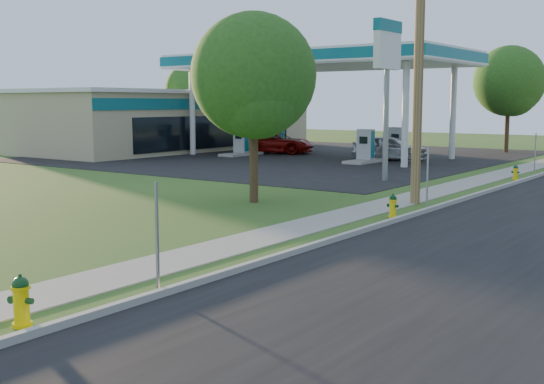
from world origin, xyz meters
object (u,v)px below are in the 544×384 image
object	(u,v)px
tree_lot	(510,84)
hydrant_near	(21,301)
car_red	(276,143)
fuel_pump_se	(397,147)
tree_back	(191,91)
hydrant_far	(515,172)
fuel_pump_sw	(277,142)
fuel_pump_nw	(241,144)
utility_pole_mid	(419,54)
price_pylon	(387,54)
tree_verge	(254,80)
fuel_pump_ne	(365,150)
hydrant_mid	(393,206)
car_silver	(390,148)

from	to	relation	value
tree_lot	hydrant_near	bearing A→B (deg)	-82.47
car_red	fuel_pump_se	bearing A→B (deg)	-98.75
tree_lot	tree_back	world-z (taller)	tree_lot
hydrant_far	car_red	distance (m)	18.92
fuel_pump_sw	hydrant_near	world-z (taller)	fuel_pump_sw
car_red	tree_back	bearing A→B (deg)	44.85
fuel_pump_sw	hydrant_far	world-z (taller)	fuel_pump_sw
fuel_pump_nw	hydrant_near	distance (m)	33.79
utility_pole_mid	price_pylon	xyz separation A→B (m)	(-3.90, 5.50, 0.48)
fuel_pump_sw	tree_verge	bearing A→B (deg)	-56.18
fuel_pump_ne	fuel_pump_sw	distance (m)	9.85
hydrant_far	car_red	world-z (taller)	car_red
price_pylon	utility_pole_mid	bearing A→B (deg)	-54.66
tree_back	hydrant_near	bearing A→B (deg)	-50.08
car_red	hydrant_far	bearing A→B (deg)	-127.05
fuel_pump_ne	car_red	world-z (taller)	fuel_pump_ne
fuel_pump_nw	car_red	size ratio (longest dim) A/B	0.62
utility_pole_mid	hydrant_far	distance (m)	10.39
hydrant_mid	car_silver	distance (m)	20.51
fuel_pump_sw	tree_lot	xyz separation A→B (m)	(12.96, 8.94, 3.94)
tree_lot	car_red	size ratio (longest dim) A/B	1.40
utility_pole_mid	tree_verge	size ratio (longest dim) A/B	1.53
utility_pole_mid	hydrant_mid	distance (m)	5.53
fuel_pump_ne	hydrant_far	world-z (taller)	fuel_pump_ne
fuel_pump_se	hydrant_mid	bearing A→B (deg)	-64.48
tree_lot	fuel_pump_se	bearing A→B (deg)	-113.87
tree_lot	price_pylon	bearing A→B (deg)	-87.08
fuel_pump_ne	tree_back	world-z (taller)	tree_back
hydrant_far	car_silver	xyz separation A→B (m)	(-9.11, 6.06, 0.42)
tree_verge	hydrant_mid	distance (m)	6.39
tree_back	fuel_pump_nw	bearing A→B (deg)	-37.27
fuel_pump_sw	car_silver	size ratio (longest dim) A/B	0.73
fuel_pump_ne	hydrant_near	size ratio (longest dim) A/B	3.93
tree_lot	car_red	xyz separation A→B (m)	(-12.23, -10.11, -3.94)
hydrant_mid	hydrant_far	distance (m)	12.27
price_pylon	car_silver	bearing A→B (deg)	115.25
fuel_pump_sw	car_silver	distance (m)	9.50
tree_lot	hydrant_mid	distance (m)	29.78
price_pylon	car_silver	world-z (taller)	price_pylon
fuel_pump_se	hydrant_far	size ratio (longest dim) A/B	4.77
tree_verge	hydrant_mid	size ratio (longest dim) A/B	9.02
fuel_pump_ne	car_silver	bearing A→B (deg)	81.36
utility_pole_mid	fuel_pump_se	world-z (taller)	utility_pole_mid
tree_verge	fuel_pump_nw	bearing A→B (deg)	129.96
tree_back	car_silver	world-z (taller)	tree_back
fuel_pump_se	tree_back	xyz separation A→B (m)	(-23.59, 7.10, 3.68)
fuel_pump_ne	tree_verge	bearing A→B (deg)	-74.66
price_pylon	tree_lot	distance (m)	20.48
fuel_pump_sw	hydrant_far	xyz separation A→B (m)	(18.47, -7.72, -0.39)
car_red	tree_verge	bearing A→B (deg)	-162.84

